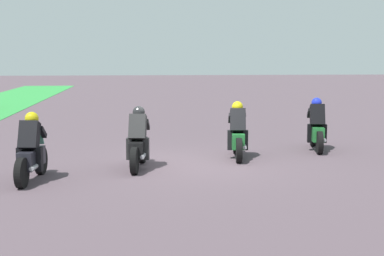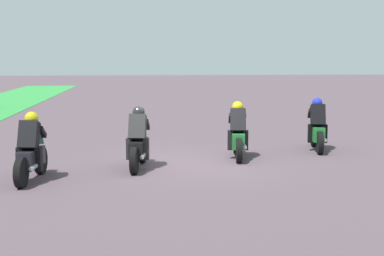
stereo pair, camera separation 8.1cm
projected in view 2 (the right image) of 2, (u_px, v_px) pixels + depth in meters
name	position (u px, v px, depth m)	size (l,w,h in m)	color
ground_plane	(193.00, 164.00, 14.37)	(120.00, 120.00, 0.00)	#504149
rider_lane_a	(317.00, 129.00, 16.41)	(2.03, 0.61, 1.51)	black
rider_lane_b	(238.00, 135.00, 15.17)	(2.04, 0.57, 1.51)	black
rider_lane_c	(138.00, 143.00, 13.79)	(2.04, 0.58, 1.51)	black
rider_lane_d	(31.00, 153.00, 12.45)	(2.04, 0.57, 1.51)	black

